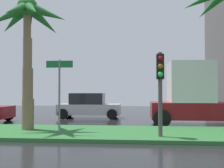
{
  "coord_description": "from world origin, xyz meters",
  "views": [
    {
      "loc": [
        4.63,
        -3.83,
        1.9
      ],
      "look_at": [
        3.26,
        11.17,
        2.26
      ],
      "focal_mm": 44.38,
      "sensor_mm": 36.0,
      "label": 1
    }
  ],
  "objects_px": {
    "street_name_sign": "(59,86)",
    "traffic_signal_median_right": "(160,78)",
    "box_truck_lead": "(208,97)",
    "palm_tree_centre_left": "(27,26)",
    "car_in_traffic_second": "(89,106)"
  },
  "relations": [
    {
      "from": "street_name_sign",
      "to": "box_truck_lead",
      "type": "height_order",
      "value": "box_truck_lead"
    },
    {
      "from": "traffic_signal_median_right",
      "to": "street_name_sign",
      "type": "xyz_separation_m",
      "value": [
        -4.02,
        0.29,
        -0.28
      ]
    },
    {
      "from": "traffic_signal_median_right",
      "to": "car_in_traffic_second",
      "type": "distance_m",
      "value": 9.52
    },
    {
      "from": "palm_tree_centre_left",
      "to": "box_truck_lead",
      "type": "height_order",
      "value": "palm_tree_centre_left"
    },
    {
      "from": "palm_tree_centre_left",
      "to": "box_truck_lead",
      "type": "xyz_separation_m",
      "value": [
        8.88,
        3.39,
        -3.32
      ]
    },
    {
      "from": "street_name_sign",
      "to": "traffic_signal_median_right",
      "type": "bearing_deg",
      "value": -4.06
    },
    {
      "from": "palm_tree_centre_left",
      "to": "traffic_signal_median_right",
      "type": "height_order",
      "value": "palm_tree_centre_left"
    },
    {
      "from": "palm_tree_centre_left",
      "to": "traffic_signal_median_right",
      "type": "xyz_separation_m",
      "value": [
        5.88,
        -1.5,
        -2.5
      ]
    },
    {
      "from": "palm_tree_centre_left",
      "to": "car_in_traffic_second",
      "type": "height_order",
      "value": "palm_tree_centre_left"
    },
    {
      "from": "traffic_signal_median_right",
      "to": "car_in_traffic_second",
      "type": "bearing_deg",
      "value": 116.8
    },
    {
      "from": "car_in_traffic_second",
      "to": "street_name_sign",
      "type": "bearing_deg",
      "value": -88.46
    },
    {
      "from": "palm_tree_centre_left",
      "to": "car_in_traffic_second",
      "type": "relative_size",
      "value": 1.41
    },
    {
      "from": "street_name_sign",
      "to": "car_in_traffic_second",
      "type": "relative_size",
      "value": 0.7
    },
    {
      "from": "palm_tree_centre_left",
      "to": "traffic_signal_median_right",
      "type": "distance_m",
      "value": 6.56
    },
    {
      "from": "street_name_sign",
      "to": "car_in_traffic_second",
      "type": "distance_m",
      "value": 8.2
    }
  ]
}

